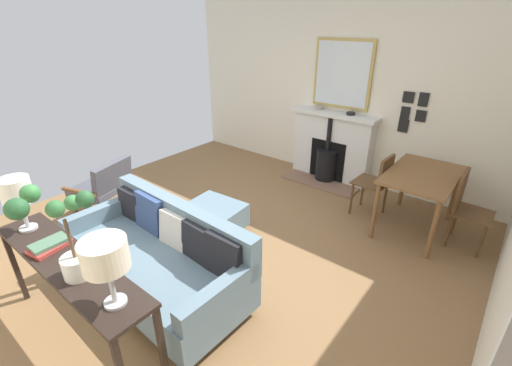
{
  "coord_description": "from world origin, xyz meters",
  "views": [
    {
      "loc": [
        2.15,
        2.43,
        2.37
      ],
      "look_at": [
        -0.54,
        0.28,
        0.72
      ],
      "focal_mm": 24.04,
      "sensor_mm": 36.0,
      "label": 1
    }
  ],
  "objects_px": {
    "table_lamp_far_end": "(105,257)",
    "dining_table": "(421,181)",
    "console_table": "(69,271)",
    "dining_chair_near_fireplace": "(377,180)",
    "mantel_bowl_far": "(351,113)",
    "book_stack": "(50,245)",
    "sofa": "(160,256)",
    "potted_plant": "(62,232)",
    "armchair_accent": "(105,184)",
    "mantel_bowl_near": "(319,108)",
    "table_lamp_near_end": "(16,192)",
    "fireplace": "(331,150)",
    "ottoman": "(213,217)",
    "dining_chair_by_back_wall": "(466,204)"
  },
  "relations": [
    {
      "from": "table_lamp_far_end",
      "to": "dining_table",
      "type": "bearing_deg",
      "value": 164.56
    },
    {
      "from": "console_table",
      "to": "dining_chair_near_fireplace",
      "type": "xyz_separation_m",
      "value": [
        -3.34,
        1.09,
        -0.17
      ]
    },
    {
      "from": "mantel_bowl_far",
      "to": "book_stack",
      "type": "height_order",
      "value": "mantel_bowl_far"
    },
    {
      "from": "sofa",
      "to": "potted_plant",
      "type": "relative_size",
      "value": 2.86
    },
    {
      "from": "armchair_accent",
      "to": "sofa",
      "type": "bearing_deg",
      "value": 76.28
    },
    {
      "from": "mantel_bowl_far",
      "to": "sofa",
      "type": "distance_m",
      "value": 3.42
    },
    {
      "from": "book_stack",
      "to": "mantel_bowl_near",
      "type": "bearing_deg",
      "value": 179.82
    },
    {
      "from": "potted_plant",
      "to": "dining_chair_near_fireplace",
      "type": "height_order",
      "value": "potted_plant"
    },
    {
      "from": "table_lamp_near_end",
      "to": "table_lamp_far_end",
      "type": "height_order",
      "value": "table_lamp_near_end"
    },
    {
      "from": "fireplace",
      "to": "table_lamp_near_end",
      "type": "distance_m",
      "value": 4.17
    },
    {
      "from": "ottoman",
      "to": "dining_chair_near_fireplace",
      "type": "distance_m",
      "value": 2.12
    },
    {
      "from": "table_lamp_far_end",
      "to": "sofa",
      "type": "bearing_deg",
      "value": -139.15
    },
    {
      "from": "sofa",
      "to": "book_stack",
      "type": "distance_m",
      "value": 0.93
    },
    {
      "from": "sofa",
      "to": "table_lamp_near_end",
      "type": "height_order",
      "value": "table_lamp_near_end"
    },
    {
      "from": "dining_table",
      "to": "armchair_accent",
      "type": "bearing_deg",
      "value": -56.1
    },
    {
      "from": "armchair_accent",
      "to": "table_lamp_far_end",
      "type": "xyz_separation_m",
      "value": [
        1.17,
        2.31,
        0.68
      ]
    },
    {
      "from": "fireplace",
      "to": "table_lamp_far_end",
      "type": "relative_size",
      "value": 2.9
    },
    {
      "from": "fireplace",
      "to": "dining_chair_by_back_wall",
      "type": "bearing_deg",
      "value": 70.82
    },
    {
      "from": "mantel_bowl_far",
      "to": "dining_table",
      "type": "bearing_deg",
      "value": 59.86
    },
    {
      "from": "armchair_accent",
      "to": "potted_plant",
      "type": "bearing_deg",
      "value": 57.05
    },
    {
      "from": "table_lamp_near_end",
      "to": "potted_plant",
      "type": "relative_size",
      "value": 0.69
    },
    {
      "from": "fireplace",
      "to": "armchair_accent",
      "type": "xyz_separation_m",
      "value": [
        2.88,
        -1.71,
        -0.04
      ]
    },
    {
      "from": "mantel_bowl_near",
      "to": "table_lamp_far_end",
      "type": "height_order",
      "value": "table_lamp_far_end"
    },
    {
      "from": "sofa",
      "to": "console_table",
      "type": "relative_size",
      "value": 1.09
    },
    {
      "from": "dining_table",
      "to": "dining_chair_by_back_wall",
      "type": "height_order",
      "value": "dining_chair_by_back_wall"
    },
    {
      "from": "mantel_bowl_near",
      "to": "potted_plant",
      "type": "height_order",
      "value": "potted_plant"
    },
    {
      "from": "armchair_accent",
      "to": "dining_chair_near_fireplace",
      "type": "distance_m",
      "value": 3.49
    },
    {
      "from": "sofa",
      "to": "ottoman",
      "type": "relative_size",
      "value": 2.81
    },
    {
      "from": "table_lamp_far_end",
      "to": "dining_table",
      "type": "distance_m",
      "value": 3.51
    },
    {
      "from": "table_lamp_far_end",
      "to": "dining_chair_near_fireplace",
      "type": "distance_m",
      "value": 3.42
    },
    {
      "from": "console_table",
      "to": "fireplace",
      "type": "bearing_deg",
      "value": 179.09
    },
    {
      "from": "table_lamp_near_end",
      "to": "mantel_bowl_near",
      "type": "bearing_deg",
      "value": 173.96
    },
    {
      "from": "fireplace",
      "to": "dining_table",
      "type": "height_order",
      "value": "fireplace"
    },
    {
      "from": "sofa",
      "to": "dining_table",
      "type": "xyz_separation_m",
      "value": [
        -2.58,
        1.59,
        0.3
      ]
    },
    {
      "from": "ottoman",
      "to": "console_table",
      "type": "height_order",
      "value": "console_table"
    },
    {
      "from": "book_stack",
      "to": "dining_chair_near_fireplace",
      "type": "relative_size",
      "value": 0.36
    },
    {
      "from": "sofa",
      "to": "mantel_bowl_far",
      "type": "bearing_deg",
      "value": 174.78
    },
    {
      "from": "mantel_bowl_far",
      "to": "dining_chair_by_back_wall",
      "type": "xyz_separation_m",
      "value": [
        0.74,
        1.78,
        -0.59
      ]
    },
    {
      "from": "book_stack",
      "to": "dining_chair_by_back_wall",
      "type": "bearing_deg",
      "value": 145.13
    },
    {
      "from": "table_lamp_far_end",
      "to": "potted_plant",
      "type": "distance_m",
      "value": 0.44
    },
    {
      "from": "ottoman",
      "to": "armchair_accent",
      "type": "distance_m",
      "value": 1.51
    },
    {
      "from": "armchair_accent",
      "to": "potted_plant",
      "type": "height_order",
      "value": "potted_plant"
    },
    {
      "from": "ottoman",
      "to": "armchair_accent",
      "type": "height_order",
      "value": "armchair_accent"
    },
    {
      "from": "potted_plant",
      "to": "book_stack",
      "type": "height_order",
      "value": "potted_plant"
    },
    {
      "from": "potted_plant",
      "to": "dining_chair_near_fireplace",
      "type": "relative_size",
      "value": 0.8
    },
    {
      "from": "fireplace",
      "to": "dining_chair_by_back_wall",
      "type": "relative_size",
      "value": 1.52
    },
    {
      "from": "table_lamp_far_end",
      "to": "dining_table",
      "type": "xyz_separation_m",
      "value": [
        -3.35,
        0.92,
        -0.48
      ]
    },
    {
      "from": "mantel_bowl_far",
      "to": "dining_table",
      "type": "height_order",
      "value": "mantel_bowl_far"
    },
    {
      "from": "console_table",
      "to": "dining_chair_by_back_wall",
      "type": "relative_size",
      "value": 2.0
    },
    {
      "from": "armchair_accent",
      "to": "book_stack",
      "type": "distance_m",
      "value": 1.86
    }
  ]
}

